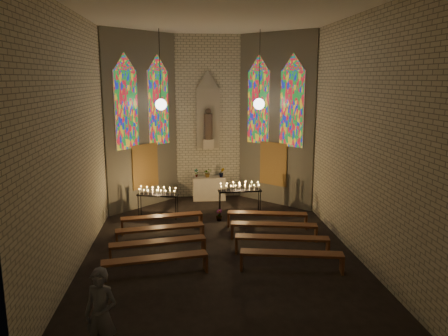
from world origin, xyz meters
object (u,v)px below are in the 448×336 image
at_px(aisle_flower_pot, 219,215).
at_px(visitor, 101,315).
at_px(altar, 209,188).
at_px(votive_stand_right, 240,188).
at_px(votive_stand_left, 158,193).

xyz_separation_m(aisle_flower_pot, visitor, (-2.80, -7.91, 0.69)).
distance_m(altar, votive_stand_right, 2.54).
height_order(aisle_flower_pot, visitor, visitor).
distance_m(altar, aisle_flower_pot, 2.94).
height_order(votive_stand_left, visitor, visitor).
relative_size(votive_stand_left, visitor, 0.88).
height_order(votive_stand_right, visitor, visitor).
distance_m(altar, votive_stand_left, 3.17).
height_order(aisle_flower_pot, votive_stand_left, votive_stand_left).
bearing_deg(aisle_flower_pot, votive_stand_left, 166.37).
distance_m(aisle_flower_pot, votive_stand_right, 1.36).
bearing_deg(votive_stand_right, visitor, -115.49).
bearing_deg(altar, visitor, -103.47).
height_order(altar, visitor, visitor).
height_order(votive_stand_left, votive_stand_right, votive_stand_right).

